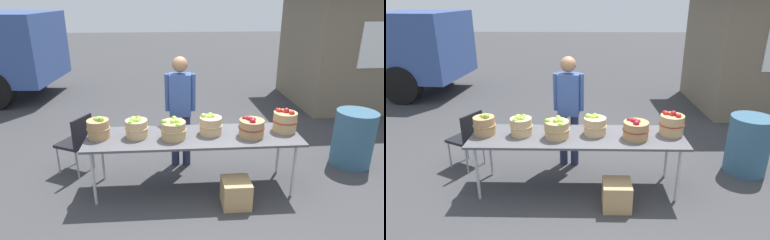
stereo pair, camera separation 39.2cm
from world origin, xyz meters
TOP-DOWN VIEW (x-y plane):
  - ground_plane at (0.00, 0.00)m, footprint 40.00×40.00m
  - market_table at (0.00, 0.00)m, footprint 2.70×0.76m
  - apple_basket_green_0 at (-1.18, 0.03)m, footprint 0.29×0.29m
  - apple_basket_green_1 at (-0.72, 0.02)m, footprint 0.29×0.29m
  - apple_basket_green_2 at (-0.26, -0.06)m, footprint 0.32×0.32m
  - apple_basket_green_3 at (0.22, 0.06)m, footprint 0.30×0.30m
  - apple_basket_red_0 at (0.72, -0.06)m, footprint 0.33×0.33m
  - apple_basket_red_1 at (1.20, 0.08)m, footprint 0.32×0.32m
  - vendor_adult at (-0.14, 0.65)m, footprint 0.43×0.23m
  - food_kiosk at (4.18, 3.67)m, footprint 3.56×2.98m
  - folding_chair at (-1.60, 0.53)m, footprint 0.54×0.54m
  - trash_barrel at (2.42, 0.48)m, footprint 0.58×0.58m
  - produce_crate at (0.48, -0.44)m, footprint 0.34×0.34m

SIDE VIEW (x-z plane):
  - ground_plane at x=0.00m, z-range 0.00..0.00m
  - produce_crate at x=0.48m, z-range 0.00..0.34m
  - trash_barrel at x=2.42m, z-range 0.00..0.84m
  - folding_chair at x=-1.60m, z-range 0.08..0.94m
  - market_table at x=0.00m, z-range 0.34..1.09m
  - apple_basket_red_0 at x=0.72m, z-range 0.74..1.00m
  - apple_basket_green_2 at x=-0.26m, z-range 0.74..1.00m
  - apple_basket_green_3 at x=0.22m, z-range 0.74..1.01m
  - apple_basket_green_1 at x=-0.72m, z-range 0.75..1.01m
  - apple_basket_green_0 at x=-1.18m, z-range 0.74..1.03m
  - apple_basket_red_1 at x=1.20m, z-range 0.73..1.05m
  - vendor_adult at x=-0.14m, z-range 0.15..1.79m
  - food_kiosk at x=4.18m, z-range 0.01..2.75m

